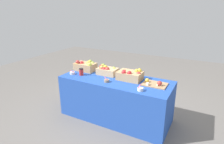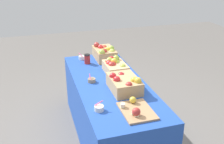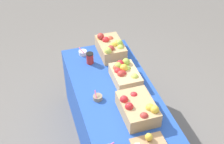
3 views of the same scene
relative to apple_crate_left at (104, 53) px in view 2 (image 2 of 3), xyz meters
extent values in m
plane|color=slate|center=(0.72, -0.14, -0.83)|extent=(10.00, 10.00, 0.00)
cube|color=#234CAD|center=(0.72, -0.14, -0.46)|extent=(1.90, 0.76, 0.74)
cube|color=tan|center=(-0.01, 0.00, -0.02)|extent=(0.40, 0.25, 0.15)
sphere|color=#B2C64C|center=(0.10, -0.05, 0.04)|extent=(0.08, 0.08, 0.08)
sphere|color=#B2332D|center=(0.11, -0.03, 0.06)|extent=(0.08, 0.08, 0.08)
sphere|color=#B2C64C|center=(0.11, 0.08, 0.04)|extent=(0.08, 0.08, 0.08)
sphere|color=#D14C33|center=(-0.09, 0.03, 0.04)|extent=(0.08, 0.08, 0.08)
sphere|color=gold|center=(0.04, 0.06, 0.06)|extent=(0.08, 0.08, 0.08)
sphere|color=red|center=(-0.06, -0.04, 0.06)|extent=(0.08, 0.08, 0.08)
sphere|color=#B2C64C|center=(0.15, -0.07, 0.07)|extent=(0.08, 0.08, 0.08)
sphere|color=#99B742|center=(0.05, 0.08, 0.07)|extent=(0.08, 0.08, 0.08)
sphere|color=gold|center=(0.05, 0.01, 0.05)|extent=(0.08, 0.08, 0.08)
sphere|color=gold|center=(-0.13, -0.08, 0.04)|extent=(0.08, 0.08, 0.08)
sphere|color=#B2332D|center=(-0.13, -0.08, 0.08)|extent=(0.08, 0.08, 0.08)
cube|color=tan|center=(0.49, 0.00, -0.03)|extent=(0.36, 0.24, 0.12)
sphere|color=#B2332D|center=(0.51, -0.05, 0.02)|extent=(0.08, 0.08, 0.08)
sphere|color=red|center=(0.50, -0.03, 0.02)|extent=(0.08, 0.08, 0.08)
sphere|color=#99B742|center=(0.39, -0.04, 0.04)|extent=(0.08, 0.08, 0.08)
sphere|color=#D14C33|center=(0.40, -0.06, 0.02)|extent=(0.08, 0.08, 0.08)
sphere|color=#B2C64C|center=(0.58, 0.06, 0.01)|extent=(0.08, 0.08, 0.08)
sphere|color=#99B742|center=(0.44, 0.04, 0.01)|extent=(0.08, 0.08, 0.08)
sphere|color=gold|center=(0.44, 0.00, 0.04)|extent=(0.08, 0.08, 0.08)
sphere|color=red|center=(0.37, -0.01, 0.04)|extent=(0.08, 0.08, 0.08)
sphere|color=#99B742|center=(0.36, 0.05, 0.04)|extent=(0.08, 0.08, 0.08)
sphere|color=red|center=(0.46, -0.06, 0.02)|extent=(0.08, 0.08, 0.08)
cube|color=tan|center=(0.95, -0.05, -0.02)|extent=(0.40, 0.28, 0.14)
sphere|color=red|center=(0.88, -0.15, 0.05)|extent=(0.07, 0.07, 0.07)
sphere|color=gold|center=(1.04, 0.03, 0.05)|extent=(0.07, 0.07, 0.07)
sphere|color=red|center=(0.97, -0.14, 0.05)|extent=(0.07, 0.07, 0.07)
sphere|color=#B2332D|center=(1.10, -0.05, 0.04)|extent=(0.07, 0.07, 0.07)
sphere|color=red|center=(0.83, -0.04, 0.03)|extent=(0.07, 0.07, 0.07)
sphere|color=#B2C64C|center=(1.04, 0.05, 0.02)|extent=(0.07, 0.07, 0.07)
sphere|color=gold|center=(1.08, 0.05, 0.06)|extent=(0.07, 0.07, 0.07)
cube|color=tan|center=(1.38, -0.08, -0.08)|extent=(0.37, 0.28, 0.02)
cube|color=beige|center=(1.44, -0.14, -0.06)|extent=(0.03, 0.03, 0.03)
sphere|color=#B2332D|center=(1.47, -0.12, -0.04)|extent=(0.08, 0.08, 0.08)
cube|color=beige|center=(1.48, -0.12, -0.06)|extent=(0.05, 0.05, 0.04)
cube|color=beige|center=(1.30, -0.18, -0.05)|extent=(0.05, 0.05, 0.04)
sphere|color=gold|center=(1.25, -0.07, -0.04)|extent=(0.06, 0.06, 0.06)
cylinder|color=silver|center=(1.26, -0.40, -0.07)|extent=(0.09, 0.09, 0.05)
cylinder|color=#EA598C|center=(1.25, -0.40, -0.02)|extent=(0.02, 0.08, 0.05)
cylinder|color=gray|center=(0.66, -0.33, -0.07)|extent=(0.09, 0.09, 0.04)
cylinder|color=#EA598C|center=(0.66, -0.35, -0.03)|extent=(0.07, 0.02, 0.06)
cylinder|color=silver|center=(-0.08, -0.30, -0.07)|extent=(0.09, 0.09, 0.05)
cylinder|color=#EA598C|center=(-0.08, -0.31, -0.02)|extent=(0.08, 0.05, 0.04)
cylinder|color=red|center=(0.09, -0.26, -0.03)|extent=(0.08, 0.08, 0.11)
cylinder|color=black|center=(0.09, -0.26, 0.03)|extent=(0.08, 0.08, 0.01)
camera|label=1|loc=(2.09, -2.79, 1.04)|focal=30.01mm
camera|label=2|loc=(3.28, -0.89, 1.20)|focal=42.42mm
camera|label=3|loc=(2.70, -0.83, 1.93)|focal=49.68mm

